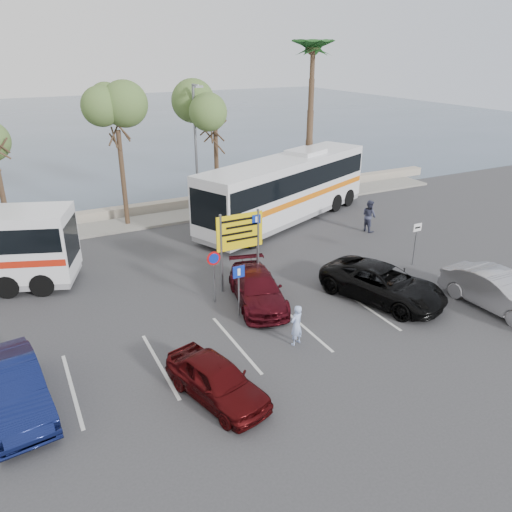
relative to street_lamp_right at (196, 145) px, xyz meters
name	(u,v)px	position (x,y,z in m)	size (l,w,h in m)	color
ground	(252,324)	(-3.00, -13.52, -4.60)	(120.00, 120.00, 0.00)	#363538
kerb_strip	(152,221)	(-3.00, 0.48, -4.52)	(44.00, 2.40, 0.15)	gray
seawall	(143,209)	(-3.00, 2.48, -4.30)	(48.00, 0.80, 0.60)	#A39582
sea	(57,126)	(-3.00, 46.48, -4.59)	(140.00, 140.00, 0.00)	#394B5B
tree_mid	(116,114)	(-4.50, 0.48, 2.06)	(3.20, 3.20, 8.00)	#382619
tree_right	(215,116)	(1.50, 0.48, 1.57)	(3.20, 3.20, 7.40)	#382619
palm_tree	(313,51)	(8.50, 0.48, 5.27)	(4.80, 4.80, 11.20)	#382619
street_lamp_right	(196,145)	(0.00, 0.00, 0.00)	(0.45, 1.15, 8.01)	slate
direction_sign	(240,237)	(-2.00, -10.32, -2.17)	(2.20, 0.12, 3.60)	slate
sign_no_stop	(214,269)	(-3.60, -11.13, -3.02)	(0.60, 0.08, 2.35)	slate
sign_parking	(239,284)	(-3.20, -12.73, -3.13)	(0.50, 0.07, 2.25)	slate
sign_taxi	(416,238)	(6.80, -12.03, -3.18)	(0.50, 0.07, 2.20)	slate
lane_markings	(237,343)	(-4.14, -14.52, -4.60)	(12.02, 4.20, 0.01)	silver
coach_bus_right	(286,191)	(4.50, -3.24, -2.65)	(13.53, 7.94, 4.20)	silver
car_blue	(13,388)	(-11.62, -14.74, -3.83)	(1.64, 4.69, 1.55)	#0E1643
car_maroon	(257,288)	(-2.00, -12.02, -3.93)	(1.88, 4.64, 1.35)	#460B13
car_red	(217,380)	(-6.00, -17.02, -3.93)	(1.57, 3.91, 1.33)	#44090B
suv_black	(383,283)	(2.95, -14.21, -3.84)	(2.51, 5.45, 1.51)	black
car_silver_b	(498,291)	(6.66, -17.02, -3.81)	(1.67, 4.80, 1.58)	gray
pedestrian_near	(296,325)	(-2.21, -15.52, -3.81)	(0.58, 0.38, 1.58)	#9BB0E1
pedestrian_far	(369,216)	(8.00, -7.02, -3.65)	(0.92, 0.72, 1.89)	#34374F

